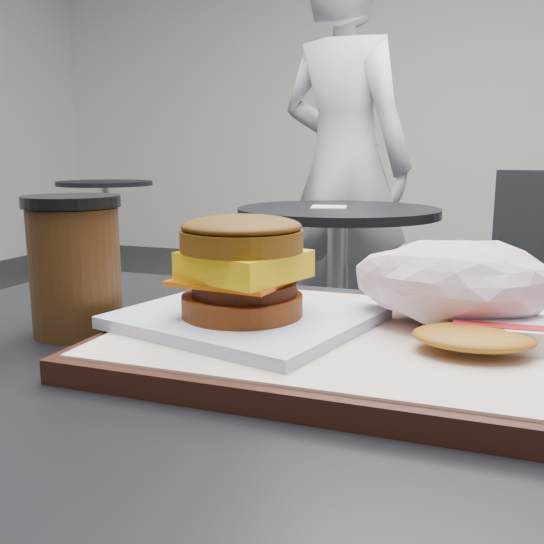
{
  "coord_description": "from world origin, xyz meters",
  "views": [
    {
      "loc": [
        0.15,
        -0.41,
        0.93
      ],
      "look_at": [
        -0.02,
        0.05,
        0.83
      ],
      "focal_mm": 40.0,
      "sensor_mm": 36.0,
      "label": 1
    }
  ],
  "objects_px": {
    "crumpled_wrapper": "(455,282)",
    "coffee_cup": "(75,265)",
    "hash_brown": "(497,335)",
    "patron": "(344,166)",
    "neighbor_chair": "(513,277)",
    "neighbor_table": "(337,264)",
    "breakfast_sandwich": "(244,279)",
    "serving_tray": "(349,342)"
  },
  "relations": [
    {
      "from": "breakfast_sandwich",
      "to": "neighbor_chair",
      "type": "distance_m",
      "value": 1.83
    },
    {
      "from": "hash_brown",
      "to": "patron",
      "type": "bearing_deg",
      "value": 106.16
    },
    {
      "from": "patron",
      "to": "crumpled_wrapper",
      "type": "bearing_deg",
      "value": 127.0
    },
    {
      "from": "serving_tray",
      "to": "patron",
      "type": "xyz_separation_m",
      "value": [
        -0.53,
        2.19,
        0.1
      ]
    },
    {
      "from": "breakfast_sandwich",
      "to": "crumpled_wrapper",
      "type": "xyz_separation_m",
      "value": [
        0.16,
        0.07,
        -0.0
      ]
    },
    {
      "from": "serving_tray",
      "to": "breakfast_sandwich",
      "type": "height_order",
      "value": "breakfast_sandwich"
    },
    {
      "from": "coffee_cup",
      "to": "neighbor_table",
      "type": "distance_m",
      "value": 1.65
    },
    {
      "from": "breakfast_sandwich",
      "to": "neighbor_table",
      "type": "xyz_separation_m",
      "value": [
        -0.31,
        1.6,
        -0.28
      ]
    },
    {
      "from": "serving_tray",
      "to": "patron",
      "type": "relative_size",
      "value": 0.22
    },
    {
      "from": "coffee_cup",
      "to": "neighbor_table",
      "type": "relative_size",
      "value": 0.17
    },
    {
      "from": "patron",
      "to": "neighbor_table",
      "type": "bearing_deg",
      "value": 123.13
    },
    {
      "from": "breakfast_sandwich",
      "to": "serving_tray",
      "type": "bearing_deg",
      "value": 9.78
    },
    {
      "from": "patron",
      "to": "hash_brown",
      "type": "bearing_deg",
      "value": 127.43
    },
    {
      "from": "breakfast_sandwich",
      "to": "hash_brown",
      "type": "bearing_deg",
      "value": 1.46
    },
    {
      "from": "neighbor_table",
      "to": "neighbor_chair",
      "type": "xyz_separation_m",
      "value": [
        0.59,
        0.17,
        -0.04
      ]
    },
    {
      "from": "hash_brown",
      "to": "coffee_cup",
      "type": "distance_m",
      "value": 0.36
    },
    {
      "from": "crumpled_wrapper",
      "to": "neighbor_table",
      "type": "relative_size",
      "value": 0.21
    },
    {
      "from": "crumpled_wrapper",
      "to": "patron",
      "type": "height_order",
      "value": "patron"
    },
    {
      "from": "coffee_cup",
      "to": "neighbor_table",
      "type": "xyz_separation_m",
      "value": [
        -0.15,
        1.61,
        -0.28
      ]
    },
    {
      "from": "breakfast_sandwich",
      "to": "coffee_cup",
      "type": "distance_m",
      "value": 0.16
    },
    {
      "from": "crumpled_wrapper",
      "to": "coffee_cup",
      "type": "xyz_separation_m",
      "value": [
        -0.32,
        -0.07,
        0.01
      ]
    },
    {
      "from": "coffee_cup",
      "to": "neighbor_chair",
      "type": "relative_size",
      "value": 0.14
    },
    {
      "from": "serving_tray",
      "to": "crumpled_wrapper",
      "type": "xyz_separation_m",
      "value": [
        0.08,
        0.05,
        0.05
      ]
    },
    {
      "from": "serving_tray",
      "to": "neighbor_chair",
      "type": "height_order",
      "value": "neighbor_chair"
    },
    {
      "from": "coffee_cup",
      "to": "patron",
      "type": "bearing_deg",
      "value": 97.2
    },
    {
      "from": "serving_tray",
      "to": "hash_brown",
      "type": "height_order",
      "value": "hash_brown"
    },
    {
      "from": "breakfast_sandwich",
      "to": "neighbor_table",
      "type": "bearing_deg",
      "value": 101.05
    },
    {
      "from": "patron",
      "to": "neighbor_chair",
      "type": "bearing_deg",
      "value": 170.2
    },
    {
      "from": "hash_brown",
      "to": "neighbor_table",
      "type": "height_order",
      "value": "hash_brown"
    },
    {
      "from": "neighbor_chair",
      "to": "neighbor_table",
      "type": "bearing_deg",
      "value": -163.47
    },
    {
      "from": "crumpled_wrapper",
      "to": "coffee_cup",
      "type": "distance_m",
      "value": 0.33
    },
    {
      "from": "crumpled_wrapper",
      "to": "coffee_cup",
      "type": "relative_size",
      "value": 1.29
    },
    {
      "from": "serving_tray",
      "to": "neighbor_chair",
      "type": "relative_size",
      "value": 0.43
    },
    {
      "from": "breakfast_sandwich",
      "to": "hash_brown",
      "type": "relative_size",
      "value": 1.83
    },
    {
      "from": "hash_brown",
      "to": "neighbor_chair",
      "type": "xyz_separation_m",
      "value": [
        0.07,
        1.77,
        -0.29
      ]
    },
    {
      "from": "hash_brown",
      "to": "crumpled_wrapper",
      "type": "height_order",
      "value": "crumpled_wrapper"
    },
    {
      "from": "serving_tray",
      "to": "crumpled_wrapper",
      "type": "bearing_deg",
      "value": 33.04
    },
    {
      "from": "hash_brown",
      "to": "patron",
      "type": "height_order",
      "value": "patron"
    },
    {
      "from": "neighbor_chair",
      "to": "patron",
      "type": "relative_size",
      "value": 0.5
    },
    {
      "from": "hash_brown",
      "to": "breakfast_sandwich",
      "type": "bearing_deg",
      "value": -178.54
    },
    {
      "from": "hash_brown",
      "to": "crumpled_wrapper",
      "type": "xyz_separation_m",
      "value": [
        -0.03,
        0.06,
        0.03
      ]
    },
    {
      "from": "neighbor_chair",
      "to": "hash_brown",
      "type": "bearing_deg",
      "value": -92.42
    }
  ]
}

